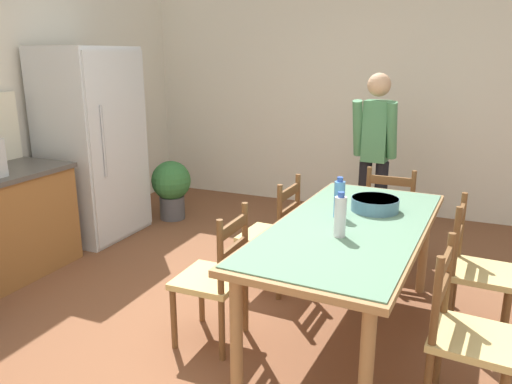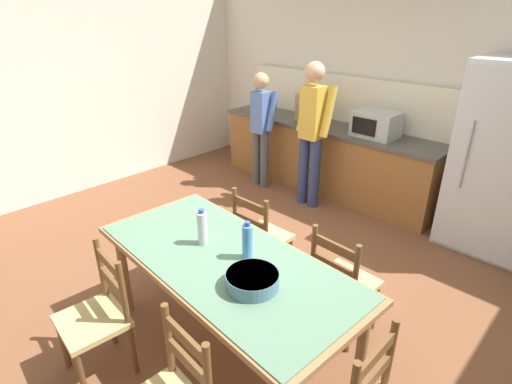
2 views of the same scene
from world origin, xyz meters
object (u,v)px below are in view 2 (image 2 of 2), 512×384
at_px(dining_table, 226,268).
at_px(chair_side_far_right, 342,283).
at_px(chair_side_far_left, 260,237).
at_px(bottle_near_centre, 202,228).
at_px(refrigerator, 506,162).
at_px(person_at_sink, 261,125).
at_px(serving_bowl, 252,279).
at_px(person_at_counter, 312,129).
at_px(bottle_off_centre, 247,241).
at_px(microwave, 376,124).
at_px(chair_side_near_left, 98,317).
at_px(paper_bag, 306,108).

xyz_separation_m(dining_table, chair_side_far_right, (0.48, 0.71, -0.26)).
distance_m(chair_side_far_right, chair_side_far_left, 0.88).
bearing_deg(bottle_near_centre, dining_table, -3.15).
bearing_deg(dining_table, refrigerator, 72.01).
bearing_deg(person_at_sink, dining_table, -141.16).
relative_size(serving_bowl, person_at_counter, 0.18).
relative_size(dining_table, bottle_off_centre, 7.43).
xyz_separation_m(microwave, chair_side_near_left, (0.01, -3.56, -0.60)).
relative_size(refrigerator, microwave, 3.78).
distance_m(chair_side_near_left, chair_side_far_left, 1.48).
xyz_separation_m(paper_bag, dining_table, (1.53, -2.84, -0.37)).
height_order(microwave, person_at_counter, person_at_counter).
distance_m(bottle_near_centre, bottle_off_centre, 0.36).
bearing_deg(paper_bag, refrigerator, -0.26).
height_order(microwave, bottle_off_centre, microwave).
bearing_deg(microwave, paper_bag, -179.58).
xyz_separation_m(chair_side_near_left, person_at_sink, (-1.41, 3.06, 0.43)).
xyz_separation_m(chair_side_far_right, chair_side_far_left, (-0.88, 0.05, 0.00)).
xyz_separation_m(paper_bag, chair_side_far_left, (1.14, -2.07, -0.63)).
distance_m(microwave, chair_side_far_right, 2.42).
height_order(bottle_off_centre, person_at_counter, person_at_counter).
xyz_separation_m(microwave, serving_bowl, (0.83, -2.93, -0.21)).
bearing_deg(person_at_sink, chair_side_near_left, -155.28).
relative_size(bottle_near_centre, chair_side_far_right, 0.30).
relative_size(bottle_off_centre, chair_side_near_left, 0.30).
height_order(bottle_off_centre, serving_bowl, bottle_off_centre).
distance_m(bottle_off_centre, person_at_counter, 2.50).
bearing_deg(person_at_counter, chair_side_near_left, -169.60).
bearing_deg(chair_side_far_left, paper_bag, -61.64).
height_order(bottle_off_centre, chair_side_far_left, bottle_off_centre).
bearing_deg(refrigerator, chair_side_far_right, -101.67).
height_order(dining_table, serving_bowl, serving_bowl).
relative_size(microwave, chair_side_far_right, 0.55).
distance_m(chair_side_near_left, person_at_counter, 3.14).
height_order(paper_bag, chair_side_near_left, paper_bag).
bearing_deg(refrigerator, person_at_counter, -165.66).
bearing_deg(chair_side_far_right, bottle_off_centre, 60.91).
distance_m(microwave, person_at_sink, 1.49).
relative_size(chair_side_far_right, chair_side_near_left, 1.00).
bearing_deg(microwave, serving_bowl, -74.16).
height_order(dining_table, bottle_near_centre, bottle_near_centre).
bearing_deg(chair_side_near_left, microwave, 95.51).
bearing_deg(bottle_near_centre, paper_bag, 114.53).
bearing_deg(chair_side_far_right, refrigerator, -98.92).
bearing_deg(dining_table, person_at_sink, 128.84).
bearing_deg(person_at_counter, serving_bowl, -150.28).
distance_m(paper_bag, chair_side_far_right, 2.99).
bearing_deg(person_at_sink, person_at_counter, -91.27).
distance_m(bottle_near_centre, serving_bowl, 0.60).
relative_size(dining_table, person_at_counter, 1.14).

